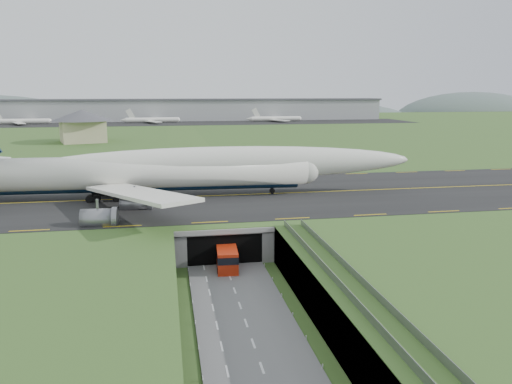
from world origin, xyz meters
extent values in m
plane|color=#375C24|center=(0.00, 0.00, 0.00)|extent=(900.00, 900.00, 0.00)
cube|color=gray|center=(0.00, 0.00, 3.00)|extent=(800.00, 800.00, 6.00)
cube|color=slate|center=(0.00, -7.50, 0.10)|extent=(12.00, 75.00, 0.20)
cube|color=black|center=(0.00, 33.00, 6.09)|extent=(800.00, 44.00, 0.18)
cube|color=gray|center=(0.00, 19.00, 5.50)|extent=(16.00, 22.00, 1.00)
cube|color=gray|center=(-7.00, 19.00, 3.00)|extent=(2.00, 22.00, 6.00)
cube|color=gray|center=(7.00, 19.00, 3.00)|extent=(2.00, 22.00, 6.00)
cube|color=black|center=(0.00, 14.00, 2.50)|extent=(12.00, 12.00, 5.00)
cube|color=#A8A8A3|center=(0.00, 7.95, 5.60)|extent=(17.00, 0.50, 0.80)
cube|color=#A8A8A3|center=(11.00, -18.50, 5.80)|extent=(3.00, 53.00, 0.50)
cube|color=gray|center=(9.60, -18.50, 6.55)|extent=(0.06, 53.00, 1.00)
cube|color=gray|center=(12.40, -18.50, 6.55)|extent=(0.06, 53.00, 1.00)
cylinder|color=#A8A8A3|center=(11.00, -28.00, 2.80)|extent=(0.90, 0.90, 5.60)
cylinder|color=#A8A8A3|center=(11.00, -16.00, 2.80)|extent=(0.90, 0.90, 5.60)
cylinder|color=#A8A8A3|center=(11.00, -4.00, 2.80)|extent=(0.90, 0.90, 5.60)
cylinder|color=white|center=(-14.97, 34.10, 11.32)|extent=(70.08, 9.32, 6.58)
sphere|color=white|center=(19.94, 32.72, 11.32)|extent=(6.69, 6.69, 6.44)
ellipsoid|color=white|center=(3.88, 33.35, 12.80)|extent=(77.89, 9.11, 6.91)
ellipsoid|color=black|center=(18.91, 32.76, 12.14)|extent=(4.71, 3.06, 2.30)
cylinder|color=black|center=(-14.97, 34.10, 8.75)|extent=(66.44, 5.38, 2.76)
cube|color=white|center=(-12.27, 50.44, 10.29)|extent=(22.52, 29.88, 2.77)
cube|color=white|center=(-13.56, 17.59, 10.29)|extent=(20.70, 30.60, 2.77)
cylinder|color=slate|center=(-13.84, 43.82, 7.10)|extent=(5.47, 3.60, 3.39)
cylinder|color=slate|center=(-18.26, 54.79, 7.10)|extent=(5.47, 3.60, 3.39)
cylinder|color=slate|center=(-14.61, 24.31, 7.10)|extent=(5.47, 3.60, 3.39)
cylinder|color=slate|center=(-19.88, 13.72, 7.10)|extent=(5.47, 3.60, 3.39)
cylinder|color=black|center=(12.96, 33.00, 6.75)|extent=(1.15, 0.56, 1.13)
cube|color=black|center=(-19.59, 34.28, 6.90)|extent=(6.44, 7.43, 1.44)
cube|color=#B8250C|center=(0.08, 6.68, 1.87)|extent=(3.64, 8.53, 3.34)
cube|color=black|center=(0.08, 6.68, 2.54)|extent=(3.72, 8.65, 1.11)
cube|color=black|center=(0.08, 6.68, 0.48)|extent=(3.39, 7.96, 0.56)
cylinder|color=black|center=(-1.54, 3.99, 0.61)|extent=(0.45, 1.03, 1.00)
cylinder|color=black|center=(-1.18, 9.55, 0.61)|extent=(0.45, 1.03, 1.00)
cylinder|color=black|center=(1.35, 3.81, 0.61)|extent=(0.45, 1.03, 1.00)
cylinder|color=black|center=(1.71, 9.36, 0.61)|extent=(0.45, 1.03, 1.00)
cube|color=#BDB388|center=(-42.95, 152.26, 10.53)|extent=(20.95, 20.95, 9.07)
cone|color=#4C4C51|center=(-42.95, 152.26, 17.33)|extent=(30.72, 30.72, 4.53)
cube|color=#B2B2B2|center=(0.00, 300.00, 13.50)|extent=(300.00, 22.00, 15.00)
cube|color=#4C4C51|center=(0.00, 300.00, 21.00)|extent=(302.00, 24.00, 1.20)
cube|color=black|center=(0.00, 270.00, 6.14)|extent=(320.00, 50.00, 0.08)
cylinder|color=white|center=(-99.33, 275.00, 8.18)|extent=(34.00, 3.20, 3.20)
cylinder|color=white|center=(-17.28, 275.00, 8.18)|extent=(34.00, 3.20, 3.20)
cylinder|color=white|center=(67.19, 275.00, 8.18)|extent=(34.00, 3.20, 3.20)
ellipsoid|color=slate|center=(120.00, 430.00, -4.00)|extent=(260.00, 91.00, 44.00)
ellipsoid|color=slate|center=(320.00, 430.00, -4.00)|extent=(180.00, 63.00, 60.00)
camera|label=1|loc=(-8.65, -67.54, 27.46)|focal=35.00mm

